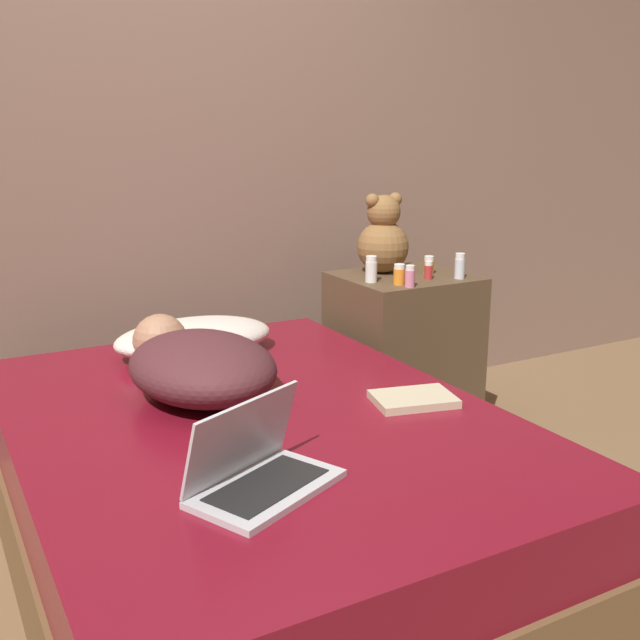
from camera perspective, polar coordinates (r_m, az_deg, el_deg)
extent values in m
plane|color=brown|center=(2.40, -4.83, -18.28)|extent=(12.00, 12.00, 0.00)
cube|color=#846656|center=(3.15, -14.58, 14.15)|extent=(8.00, 0.06, 2.60)
cube|color=brown|center=(2.32, -4.92, -15.08)|extent=(1.32, 1.83, 0.31)
cube|color=maroon|center=(2.20, -5.06, -9.40)|extent=(1.30, 1.79, 0.19)
cube|color=brown|center=(3.22, 6.29, -2.67)|extent=(0.53, 0.48, 0.70)
ellipsoid|color=beige|center=(2.72, -9.56, -1.32)|extent=(0.57, 0.36, 0.13)
ellipsoid|color=#4C2328|center=(2.27, -8.96, -3.54)|extent=(0.45, 0.57, 0.20)
sphere|color=#A87556|center=(2.58, -12.08, -1.58)|extent=(0.18, 0.18, 0.18)
cylinder|color=#A87556|center=(2.39, -5.03, -4.19)|extent=(0.07, 0.25, 0.06)
cube|color=silver|center=(1.72, -4.06, -12.69)|extent=(0.40, 0.33, 0.02)
cube|color=black|center=(1.72, -4.06, -12.41)|extent=(0.31, 0.24, 0.00)
cube|color=silver|center=(1.72, -5.99, -8.90)|extent=(0.33, 0.20, 0.19)
cube|color=black|center=(1.72, -5.99, -8.90)|extent=(0.30, 0.17, 0.17)
sphere|color=brown|center=(3.17, 4.82, 5.57)|extent=(0.22, 0.22, 0.22)
sphere|color=brown|center=(3.15, 4.88, 8.21)|extent=(0.14, 0.14, 0.14)
sphere|color=brown|center=(3.12, 4.02, 9.07)|extent=(0.06, 0.06, 0.06)
sphere|color=brown|center=(3.18, 5.76, 9.14)|extent=(0.06, 0.06, 0.06)
cylinder|color=white|center=(2.98, 3.92, 3.68)|extent=(0.05, 0.05, 0.08)
cylinder|color=white|center=(2.97, 3.94, 4.67)|extent=(0.04, 0.04, 0.02)
cylinder|color=orange|center=(2.94, 6.06, 3.31)|extent=(0.05, 0.05, 0.06)
cylinder|color=white|center=(2.94, 6.08, 4.09)|extent=(0.04, 0.04, 0.02)
cylinder|color=silver|center=(3.10, 10.59, 3.86)|extent=(0.04, 0.04, 0.08)
cylinder|color=white|center=(3.09, 10.64, 4.81)|extent=(0.04, 0.04, 0.02)
cylinder|color=pink|center=(2.90, 6.86, 3.15)|extent=(0.04, 0.04, 0.07)
cylinder|color=white|center=(2.89, 6.89, 3.98)|extent=(0.04, 0.04, 0.02)
cylinder|color=gold|center=(3.18, 8.29, 4.03)|extent=(0.04, 0.04, 0.06)
cylinder|color=white|center=(3.17, 8.31, 4.70)|extent=(0.04, 0.04, 0.02)
cylinder|color=#B72D2D|center=(3.07, 8.26, 3.63)|extent=(0.03, 0.03, 0.06)
cylinder|color=white|center=(3.06, 8.29, 4.30)|extent=(0.03, 0.03, 0.02)
cube|color=#C6B793|center=(2.25, 7.13, -6.00)|extent=(0.27, 0.22, 0.02)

